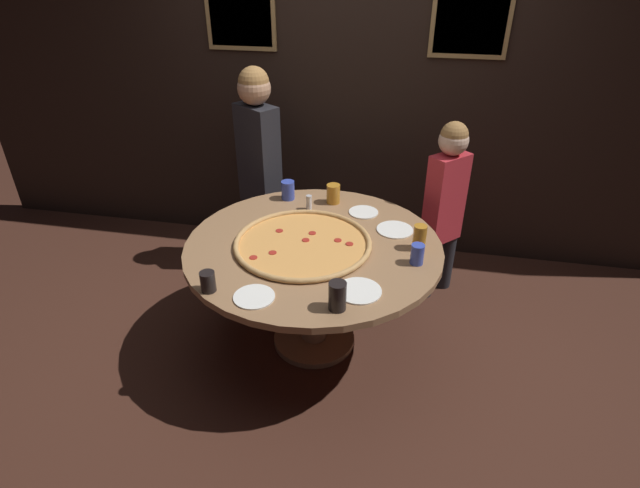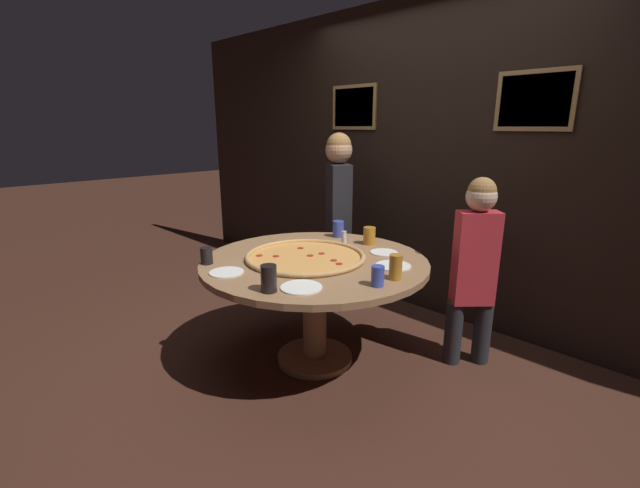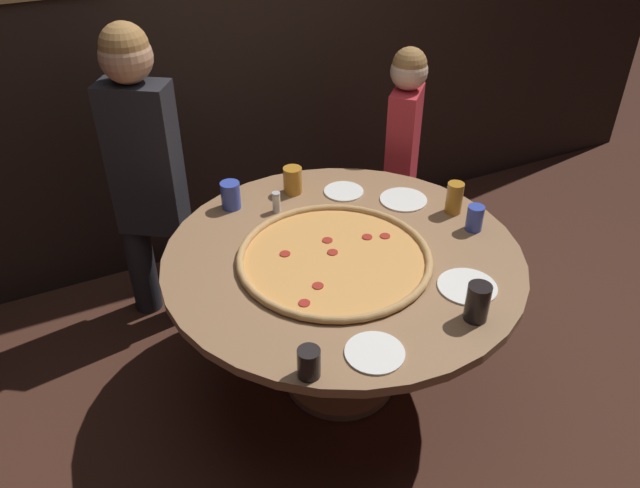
{
  "view_description": "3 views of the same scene",
  "coord_description": "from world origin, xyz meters",
  "px_view_note": "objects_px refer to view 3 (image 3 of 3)",
  "views": [
    {
      "loc": [
        0.52,
        -2.41,
        2.22
      ],
      "look_at": [
        0.06,
        -0.11,
        0.81
      ],
      "focal_mm": 28.0,
      "sensor_mm": 36.0,
      "label": 1
    },
    {
      "loc": [
        1.92,
        -1.87,
        1.59
      ],
      "look_at": [
        0.08,
        -0.03,
        0.86
      ],
      "focal_mm": 24.0,
      "sensor_mm": 36.0,
      "label": 2
    },
    {
      "loc": [
        -1.01,
        -1.83,
        2.23
      ],
      "look_at": [
        -0.09,
        0.03,
        0.8
      ],
      "focal_mm": 35.0,
      "sensor_mm": 36.0,
      "label": 3
    }
  ],
  "objects_px": {
    "drink_cup_beside_pizza": "(478,302)",
    "white_plate_far_back": "(467,286)",
    "drink_cup_near_right": "(231,195)",
    "drink_cup_near_left": "(309,363)",
    "white_plate_near_front": "(403,200)",
    "dining_table": "(342,280)",
    "drink_cup_by_shaker": "(454,198)",
    "white_plate_left_side": "(375,353)",
    "condiment_shaker": "(276,202)",
    "giant_pizza": "(334,257)",
    "white_plate_beside_cup": "(344,191)",
    "diner_side_right": "(403,149)",
    "drink_cup_far_left": "(293,180)",
    "diner_side_left": "(145,166)",
    "drink_cup_centre_back": "(475,218)"
  },
  "relations": [
    {
      "from": "white_plate_left_side",
      "to": "white_plate_beside_cup",
      "type": "bearing_deg",
      "value": 67.38
    },
    {
      "from": "drink_cup_beside_pizza",
      "to": "drink_cup_by_shaker",
      "type": "height_order",
      "value": "same"
    },
    {
      "from": "drink_cup_centre_back",
      "to": "drink_cup_far_left",
      "type": "height_order",
      "value": "drink_cup_far_left"
    },
    {
      "from": "giant_pizza",
      "to": "drink_cup_near_left",
      "type": "relative_size",
      "value": 7.45
    },
    {
      "from": "drink_cup_far_left",
      "to": "diner_side_right",
      "type": "bearing_deg",
      "value": 13.88
    },
    {
      "from": "diner_side_left",
      "to": "drink_cup_centre_back",
      "type": "bearing_deg",
      "value": 174.85
    },
    {
      "from": "drink_cup_near_left",
      "to": "white_plate_beside_cup",
      "type": "height_order",
      "value": "drink_cup_near_left"
    },
    {
      "from": "drink_cup_beside_pizza",
      "to": "drink_cup_near_right",
      "type": "bearing_deg",
      "value": 115.24
    },
    {
      "from": "drink_cup_near_left",
      "to": "drink_cup_far_left",
      "type": "relative_size",
      "value": 0.83
    },
    {
      "from": "drink_cup_near_left",
      "to": "drink_cup_centre_back",
      "type": "height_order",
      "value": "drink_cup_centre_back"
    },
    {
      "from": "drink_cup_by_shaker",
      "to": "white_plate_beside_cup",
      "type": "distance_m",
      "value": 0.52
    },
    {
      "from": "drink_cup_centre_back",
      "to": "drink_cup_by_shaker",
      "type": "bearing_deg",
      "value": 87.73
    },
    {
      "from": "drink_cup_by_shaker",
      "to": "drink_cup_near_right",
      "type": "bearing_deg",
      "value": 151.37
    },
    {
      "from": "white_plate_beside_cup",
      "to": "white_plate_far_back",
      "type": "height_order",
      "value": "same"
    },
    {
      "from": "dining_table",
      "to": "white_plate_left_side",
      "type": "distance_m",
      "value": 0.6
    },
    {
      "from": "dining_table",
      "to": "drink_cup_near_left",
      "type": "distance_m",
      "value": 0.71
    },
    {
      "from": "drink_cup_near_left",
      "to": "white_plate_near_front",
      "type": "xyz_separation_m",
      "value": [
        0.87,
        0.79,
        -0.05
      ]
    },
    {
      "from": "white_plate_far_back",
      "to": "diner_side_left",
      "type": "relative_size",
      "value": 0.15
    },
    {
      "from": "white_plate_near_front",
      "to": "diner_side_right",
      "type": "relative_size",
      "value": 0.17
    },
    {
      "from": "drink_cup_by_shaker",
      "to": "white_plate_near_front",
      "type": "xyz_separation_m",
      "value": [
        -0.15,
        0.18,
        -0.07
      ]
    },
    {
      "from": "drink_cup_beside_pizza",
      "to": "drink_cup_centre_back",
      "type": "relative_size",
      "value": 1.27
    },
    {
      "from": "drink_cup_by_shaker",
      "to": "condiment_shaker",
      "type": "distance_m",
      "value": 0.8
    },
    {
      "from": "white_plate_left_side",
      "to": "diner_side_right",
      "type": "bearing_deg",
      "value": 54.04
    },
    {
      "from": "drink_cup_near_left",
      "to": "white_plate_beside_cup",
      "type": "bearing_deg",
      "value": 56.45
    },
    {
      "from": "white_plate_far_back",
      "to": "drink_cup_beside_pizza",
      "type": "bearing_deg",
      "value": -118.53
    },
    {
      "from": "diner_side_right",
      "to": "white_plate_beside_cup",
      "type": "bearing_deg",
      "value": -16.86
    },
    {
      "from": "dining_table",
      "to": "white_plate_left_side",
      "type": "relative_size",
      "value": 7.27
    },
    {
      "from": "white_plate_near_front",
      "to": "diner_side_right",
      "type": "xyz_separation_m",
      "value": [
        0.3,
        0.48,
        -0.02
      ]
    },
    {
      "from": "drink_cup_beside_pizza",
      "to": "diner_side_left",
      "type": "xyz_separation_m",
      "value": [
        -0.82,
        1.43,
        0.06
      ]
    },
    {
      "from": "drink_cup_near_left",
      "to": "white_plate_near_front",
      "type": "height_order",
      "value": "drink_cup_near_left"
    },
    {
      "from": "dining_table",
      "to": "giant_pizza",
      "type": "xyz_separation_m",
      "value": [
        -0.06,
        -0.03,
        0.15
      ]
    },
    {
      "from": "white_plate_near_front",
      "to": "white_plate_left_side",
      "type": "relative_size",
      "value": 1.08
    },
    {
      "from": "drink_cup_centre_back",
      "to": "white_plate_near_front",
      "type": "relative_size",
      "value": 0.52
    },
    {
      "from": "white_plate_beside_cup",
      "to": "white_plate_left_side",
      "type": "bearing_deg",
      "value": -112.62
    },
    {
      "from": "drink_cup_beside_pizza",
      "to": "white_plate_far_back",
      "type": "distance_m",
      "value": 0.19
    },
    {
      "from": "white_plate_far_back",
      "to": "drink_cup_near_left",
      "type": "bearing_deg",
      "value": -169.43
    },
    {
      "from": "drink_cup_beside_pizza",
      "to": "white_plate_far_back",
      "type": "xyz_separation_m",
      "value": [
        0.08,
        0.15,
        -0.07
      ]
    },
    {
      "from": "drink_cup_beside_pizza",
      "to": "drink_cup_near_right",
      "type": "relative_size",
      "value": 1.15
    },
    {
      "from": "white_plate_near_front",
      "to": "diner_side_left",
      "type": "height_order",
      "value": "diner_side_left"
    },
    {
      "from": "drink_cup_centre_back",
      "to": "drink_cup_beside_pizza",
      "type": "bearing_deg",
      "value": -127.16
    },
    {
      "from": "giant_pizza",
      "to": "white_plate_beside_cup",
      "type": "height_order",
      "value": "giant_pizza"
    },
    {
      "from": "dining_table",
      "to": "drink_cup_far_left",
      "type": "relative_size",
      "value": 11.61
    },
    {
      "from": "drink_cup_by_shaker",
      "to": "diner_side_right",
      "type": "distance_m",
      "value": 0.69
    },
    {
      "from": "drink_cup_near_right",
      "to": "white_plate_near_front",
      "type": "height_order",
      "value": "drink_cup_near_right"
    },
    {
      "from": "giant_pizza",
      "to": "white_plate_left_side",
      "type": "xyz_separation_m",
      "value": [
        -0.12,
        -0.53,
        -0.01
      ]
    },
    {
      "from": "drink_cup_near_right",
      "to": "white_plate_far_back",
      "type": "height_order",
      "value": "drink_cup_near_right"
    },
    {
      "from": "drink_cup_near_left",
      "to": "drink_cup_beside_pizza",
      "type": "bearing_deg",
      "value": -1.5
    },
    {
      "from": "drink_cup_beside_pizza",
      "to": "diner_side_right",
      "type": "height_order",
      "value": "diner_side_right"
    },
    {
      "from": "white_plate_near_front",
      "to": "white_plate_beside_cup",
      "type": "bearing_deg",
      "value": 138.1
    },
    {
      "from": "dining_table",
      "to": "white_plate_near_front",
      "type": "distance_m",
      "value": 0.53
    }
  ]
}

